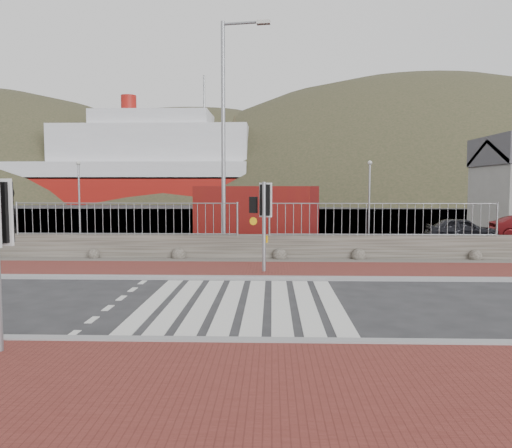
{
  "coord_description": "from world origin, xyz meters",
  "views": [
    {
      "loc": [
        0.69,
        -11.45,
        2.76
      ],
      "look_at": [
        0.23,
        3.0,
        1.65
      ],
      "focal_mm": 35.0,
      "sensor_mm": 36.0,
      "label": 1
    }
  ],
  "objects_px": {
    "traffic_signal_far": "(263,207)",
    "shipping_container": "(257,211)",
    "ferry": "(114,169)",
    "streetlight": "(227,126)",
    "car_a": "(462,229)"
  },
  "relations": [
    {
      "from": "streetlight",
      "to": "car_a",
      "type": "xyz_separation_m",
      "value": [
        11.25,
        5.61,
        -4.5
      ]
    },
    {
      "from": "ferry",
      "to": "traffic_signal_far",
      "type": "height_order",
      "value": "ferry"
    },
    {
      "from": "traffic_signal_far",
      "to": "shipping_container",
      "type": "xyz_separation_m",
      "value": [
        -0.57,
        12.34,
        -0.71
      ]
    },
    {
      "from": "car_a",
      "to": "shipping_container",
      "type": "bearing_deg",
      "value": 80.15
    },
    {
      "from": "shipping_container",
      "to": "car_a",
      "type": "distance_m",
      "value": 10.74
    },
    {
      "from": "ferry",
      "to": "streetlight",
      "type": "height_order",
      "value": "ferry"
    },
    {
      "from": "ferry",
      "to": "car_a",
      "type": "bearing_deg",
      "value": -57.27
    },
    {
      "from": "ferry",
      "to": "traffic_signal_far",
      "type": "xyz_separation_m",
      "value": [
        25.06,
        -63.82,
        -3.28
      ]
    },
    {
      "from": "shipping_container",
      "to": "streetlight",
      "type": "bearing_deg",
      "value": -80.69
    },
    {
      "from": "ferry",
      "to": "streetlight",
      "type": "xyz_separation_m",
      "value": [
        23.6,
        -59.82,
        -0.27
      ]
    },
    {
      "from": "traffic_signal_far",
      "to": "streetlight",
      "type": "bearing_deg",
      "value": -49.42
    },
    {
      "from": "traffic_signal_far",
      "to": "car_a",
      "type": "height_order",
      "value": "traffic_signal_far"
    },
    {
      "from": "shipping_container",
      "to": "traffic_signal_far",
      "type": "bearing_deg",
      "value": -71.95
    },
    {
      "from": "streetlight",
      "to": "shipping_container",
      "type": "bearing_deg",
      "value": 92.9
    },
    {
      "from": "streetlight",
      "to": "shipping_container",
      "type": "distance_m",
      "value": 9.18
    }
  ]
}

